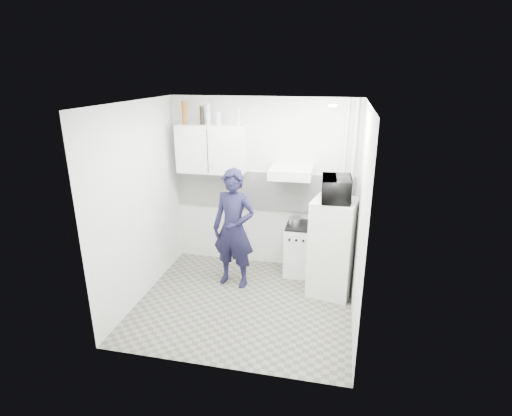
# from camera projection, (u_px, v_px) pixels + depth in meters

# --- Properties ---
(floor) EXTENTS (2.80, 2.80, 0.00)m
(floor) POSITION_uv_depth(u_px,v_px,m) (245.00, 303.00, 5.34)
(floor) COLOR #6A6A5C
(floor) RESTS_ON ground
(ceiling) EXTENTS (2.80, 2.80, 0.00)m
(ceiling) POSITION_uv_depth(u_px,v_px,m) (242.00, 103.00, 4.49)
(ceiling) COLOR white
(ceiling) RESTS_ON wall_back
(wall_back) EXTENTS (2.80, 0.00, 2.80)m
(wall_back) POSITION_uv_depth(u_px,v_px,m) (263.00, 185.00, 6.07)
(wall_back) COLOR silver
(wall_back) RESTS_ON floor
(wall_left) EXTENTS (0.00, 2.60, 2.60)m
(wall_left) POSITION_uv_depth(u_px,v_px,m) (139.00, 204.00, 5.20)
(wall_left) COLOR silver
(wall_left) RESTS_ON floor
(wall_right) EXTENTS (0.00, 2.60, 2.60)m
(wall_right) POSITION_uv_depth(u_px,v_px,m) (360.00, 220.00, 4.63)
(wall_right) COLOR silver
(wall_right) RESTS_ON floor
(person) EXTENTS (0.68, 0.50, 1.70)m
(person) POSITION_uv_depth(u_px,v_px,m) (234.00, 229.00, 5.57)
(person) COLOR black
(person) RESTS_ON floor
(stove) EXTENTS (0.47, 0.47, 0.76)m
(stove) POSITION_uv_depth(u_px,v_px,m) (301.00, 250.00, 6.01)
(stove) COLOR white
(stove) RESTS_ON floor
(fridge) EXTENTS (0.66, 0.66, 1.35)m
(fridge) POSITION_uv_depth(u_px,v_px,m) (332.00, 247.00, 5.40)
(fridge) COLOR white
(fridge) RESTS_ON floor
(stove_top) EXTENTS (0.45, 0.45, 0.03)m
(stove_top) POSITION_uv_depth(u_px,v_px,m) (302.00, 226.00, 5.88)
(stove_top) COLOR black
(stove_top) RESTS_ON stove
(saucepan) EXTENTS (0.20, 0.20, 0.11)m
(saucepan) POSITION_uv_depth(u_px,v_px,m) (296.00, 221.00, 5.89)
(saucepan) COLOR silver
(saucepan) RESTS_ON stove_top
(microwave) EXTENTS (0.57, 0.40, 0.30)m
(microwave) POSITION_uv_depth(u_px,v_px,m) (336.00, 189.00, 5.13)
(microwave) COLOR black
(microwave) RESTS_ON fridge
(bottle_a) EXTENTS (0.08, 0.08, 0.33)m
(bottle_a) POSITION_uv_depth(u_px,v_px,m) (184.00, 113.00, 5.79)
(bottle_a) COLOR brown
(bottle_a) RESTS_ON upper_cabinet
(bottle_c) EXTENTS (0.06, 0.06, 0.26)m
(bottle_c) POSITION_uv_depth(u_px,v_px,m) (202.00, 115.00, 5.75)
(bottle_c) COLOR black
(bottle_c) RESTS_ON upper_cabinet
(bottle_d) EXTENTS (0.07, 0.07, 0.31)m
(bottle_d) POSITION_uv_depth(u_px,v_px,m) (208.00, 114.00, 5.72)
(bottle_d) COLOR #B2B7BC
(bottle_d) RESTS_ON upper_cabinet
(canister_a) EXTENTS (0.08, 0.08, 0.19)m
(canister_a) POSITION_uv_depth(u_px,v_px,m) (218.00, 118.00, 5.71)
(canister_a) COLOR #B2B7BC
(canister_a) RESTS_ON upper_cabinet
(bottle_e) EXTENTS (0.07, 0.07, 0.26)m
(bottle_e) POSITION_uv_depth(u_px,v_px,m) (238.00, 116.00, 5.64)
(bottle_e) COLOR #B2B7BC
(bottle_e) RESTS_ON upper_cabinet
(upper_cabinet) EXTENTS (1.00, 0.35, 0.70)m
(upper_cabinet) POSITION_uv_depth(u_px,v_px,m) (211.00, 149.00, 5.88)
(upper_cabinet) COLOR white
(upper_cabinet) RESTS_ON wall_back
(range_hood) EXTENTS (0.60, 0.50, 0.14)m
(range_hood) POSITION_uv_depth(u_px,v_px,m) (291.00, 173.00, 5.66)
(range_hood) COLOR white
(range_hood) RESTS_ON wall_back
(backsplash) EXTENTS (2.74, 0.03, 0.60)m
(backsplash) POSITION_uv_depth(u_px,v_px,m) (263.00, 191.00, 6.09)
(backsplash) COLOR white
(backsplash) RESTS_ON wall_back
(pipe_a) EXTENTS (0.05, 0.05, 2.60)m
(pipe_a) POSITION_uv_depth(u_px,v_px,m) (351.00, 191.00, 5.73)
(pipe_a) COLOR white
(pipe_a) RESTS_ON floor
(pipe_b) EXTENTS (0.04, 0.04, 2.60)m
(pipe_b) POSITION_uv_depth(u_px,v_px,m) (342.00, 191.00, 5.76)
(pipe_b) COLOR white
(pipe_b) RESTS_ON floor
(ceiling_spot_fixture) EXTENTS (0.10, 0.10, 0.02)m
(ceiling_spot_fixture) POSITION_uv_depth(u_px,v_px,m) (333.00, 106.00, 4.48)
(ceiling_spot_fixture) COLOR white
(ceiling_spot_fixture) RESTS_ON ceiling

